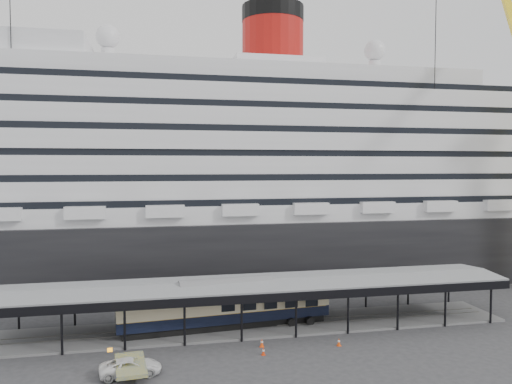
{
  "coord_description": "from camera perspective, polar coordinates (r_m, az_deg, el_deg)",
  "views": [
    {
      "loc": [
        -11.84,
        -48.37,
        17.94
      ],
      "look_at": [
        0.11,
        8.0,
        14.92
      ],
      "focal_mm": 35.0,
      "sensor_mm": 36.0,
      "label": 1
    }
  ],
  "objects": [
    {
      "name": "ground",
      "position": [
        52.93,
        1.75,
        -16.81
      ],
      "size": [
        200.0,
        200.0,
        0.0
      ],
      "primitive_type": "plane",
      "color": "#323234",
      "rests_on": "ground"
    },
    {
      "name": "cruise_ship",
      "position": [
        81.25,
        -3.56,
        3.28
      ],
      "size": [
        130.0,
        30.0,
        43.9
      ],
      "color": "black",
      "rests_on": "ground"
    },
    {
      "name": "platform_canopy",
      "position": [
        56.85,
        0.53,
        -12.9
      ],
      "size": [
        56.0,
        9.18,
        5.3
      ],
      "color": "slate",
      "rests_on": "ground"
    },
    {
      "name": "port_truck",
      "position": [
        46.47,
        -14.14,
        -18.83
      ],
      "size": [
        5.41,
        2.87,
        1.45
      ],
      "primitive_type": "imported",
      "rotation": [
        0.0,
        0.0,
        1.66
      ],
      "color": "white",
      "rests_on": "ground"
    },
    {
      "name": "pullman_carriage",
      "position": [
        56.06,
        -3.44,
        -12.71
      ],
      "size": [
        23.51,
        5.15,
        22.91
      ],
      "rotation": [
        0.0,
        0.0,
        0.09
      ],
      "color": "black",
      "rests_on": "ground"
    },
    {
      "name": "traffic_cone_left",
      "position": [
        51.61,
        0.67,
        -16.84
      ],
      "size": [
        0.47,
        0.47,
        0.84
      ],
      "rotation": [
        0.0,
        0.0,
        -0.09
      ],
      "color": "#FB490D",
      "rests_on": "ground"
    },
    {
      "name": "traffic_cone_mid",
      "position": [
        49.64,
        0.85,
        -17.75
      ],
      "size": [
        0.42,
        0.42,
        0.72
      ],
      "rotation": [
        0.0,
        0.0,
        0.15
      ],
      "color": "red",
      "rests_on": "ground"
    },
    {
      "name": "traffic_cone_right",
      "position": [
        52.55,
        9.46,
        -16.54
      ],
      "size": [
        0.45,
        0.45,
        0.79
      ],
      "rotation": [
        0.0,
        0.0,
        0.1
      ],
      "color": "#F44D0D",
      "rests_on": "ground"
    }
  ]
}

